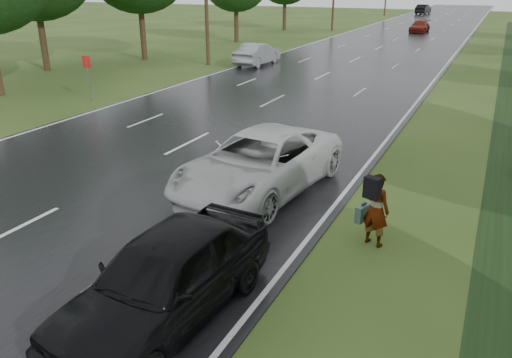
{
  "coord_description": "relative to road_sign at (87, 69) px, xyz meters",
  "views": [
    {
      "loc": [
        10.21,
        -7.25,
        5.81
      ],
      "look_at": [
        5.32,
        2.94,
        1.3
      ],
      "focal_mm": 35.0,
      "sensor_mm": 36.0,
      "label": 1
    }
  ],
  "objects": [
    {
      "name": "road_sign",
      "position": [
        0.0,
        0.0,
        0.0
      ],
      "size": [
        0.5,
        0.06,
        2.3
      ],
      "color": "slate",
      "rests_on": "ground"
    },
    {
      "name": "pedestrian",
      "position": [
        16.67,
        -8.66,
        -0.72
      ],
      "size": [
        0.86,
        0.88,
        1.78
      ],
      "rotation": [
        0.0,
        0.0,
        2.82
      ],
      "color": "#A5998C",
      "rests_on": "ground"
    },
    {
      "name": "silver_sedan",
      "position": [
        2.7,
        14.26,
        -0.82
      ],
      "size": [
        1.7,
        4.78,
        1.57
      ],
      "primitive_type": "imported",
      "rotation": [
        0.0,
        0.0,
        3.13
      ],
      "color": "gray",
      "rests_on": "road"
    },
    {
      "name": "far_car_red",
      "position": [
        9.5,
        45.1,
        -0.94
      ],
      "size": [
        1.99,
        4.62,
        1.33
      ],
      "primitive_type": "imported",
      "rotation": [
        0.0,
        0.0,
        -0.03
      ],
      "color": "#66140B",
      "rests_on": "road"
    },
    {
      "name": "dark_sedan",
      "position": [
        13.95,
        -13.06,
        -0.76
      ],
      "size": [
        2.3,
        5.08,
        1.69
      ],
      "primitive_type": "imported",
      "rotation": [
        0.0,
        0.0,
        -0.06
      ],
      "color": "black",
      "rests_on": "road"
    },
    {
      "name": "edge_stripe_east",
      "position": [
        15.25,
        33.0,
        -1.6
      ],
      "size": [
        0.12,
        180.0,
        0.01
      ],
      "primitive_type": "cube",
      "color": "silver",
      "rests_on": "road"
    },
    {
      "name": "center_line",
      "position": [
        8.5,
        33.0,
        -1.6
      ],
      "size": [
        0.12,
        180.0,
        0.01
      ],
      "primitive_type": "cube",
      "color": "silver",
      "rests_on": "road"
    },
    {
      "name": "ground",
      "position": [
        8.5,
        -12.0,
        -1.64
      ],
      "size": [
        220.0,
        220.0,
        0.0
      ],
      "primitive_type": "plane",
      "color": "#304719",
      "rests_on": "ground"
    },
    {
      "name": "far_car_dark",
      "position": [
        4.58,
        81.33,
        -0.76
      ],
      "size": [
        2.29,
        5.29,
        1.69
      ],
      "primitive_type": "imported",
      "rotation": [
        0.0,
        0.0,
        3.04
      ],
      "color": "black",
      "rests_on": "road"
    },
    {
      "name": "edge_stripe_west",
      "position": [
        1.75,
        33.0,
        -1.6
      ],
      "size": [
        0.12,
        180.0,
        0.01
      ],
      "primitive_type": "cube",
      "color": "silver",
      "rests_on": "road"
    },
    {
      "name": "white_pickup",
      "position": [
        12.93,
        -7.0,
        -0.73
      ],
      "size": [
        3.55,
        6.54,
        1.74
      ],
      "primitive_type": "imported",
      "rotation": [
        0.0,
        0.0,
        -0.11
      ],
      "color": "silver",
      "rests_on": "road"
    },
    {
      "name": "road",
      "position": [
        8.5,
        33.0,
        -1.62
      ],
      "size": [
        14.0,
        180.0,
        0.04
      ],
      "primitive_type": "cube",
      "color": "black",
      "rests_on": "ground"
    }
  ]
}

